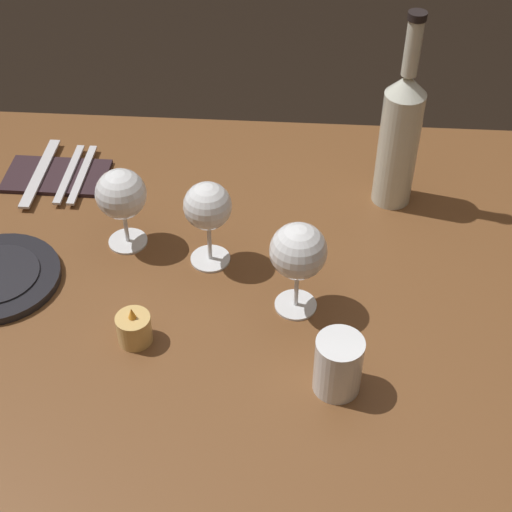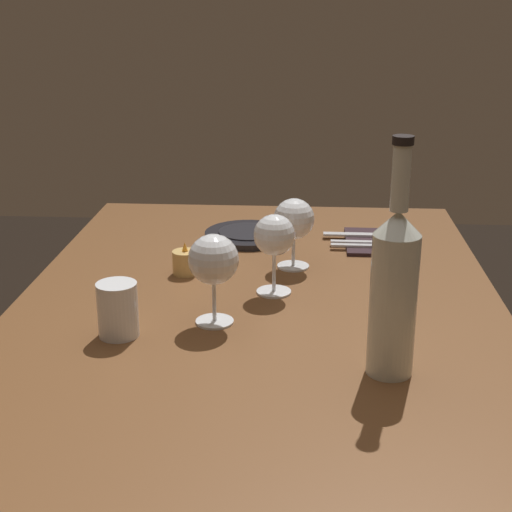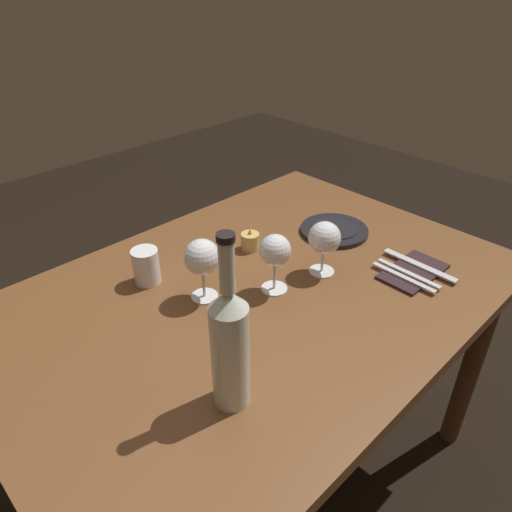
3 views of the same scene
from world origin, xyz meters
The scene contains 13 objects.
ground_plane centered at (0.00, 0.00, 0.00)m, with size 6.00×6.00×0.00m, color black.
dining_table centered at (0.00, 0.00, 0.65)m, with size 1.30×0.90×0.74m.
wine_glass_left centered at (0.03, -0.03, 0.85)m, with size 0.08×0.08×0.15m.
wine_glass_right centered at (0.18, -0.06, 0.84)m, with size 0.08×0.08×0.15m.
wine_glass_centre centered at (-0.11, 0.07, 0.85)m, with size 0.09×0.09×0.16m.
wine_bottle centered at (-0.27, -0.21, 0.88)m, with size 0.07×0.07×0.36m.
water_tumbler centered at (-0.17, 0.22, 0.78)m, with size 0.07×0.07×0.09m.
votive_candle centered at (0.13, 0.16, 0.76)m, with size 0.05×0.05×0.07m.
dinner_plate centered at (0.37, 0.05, 0.75)m, with size 0.20×0.20×0.02m.
folded_napkin centered at (0.35, -0.23, 0.74)m, with size 0.19×0.11×0.01m.
fork_inner centered at (0.32, -0.23, 0.75)m, with size 0.02×0.18×0.00m.
fork_outer centered at (0.30, -0.23, 0.75)m, with size 0.02×0.18×0.00m.
table_knife centered at (0.38, -0.23, 0.75)m, with size 0.02×0.21×0.00m.
Camera 3 is at (-0.67, -0.69, 1.45)m, focal length 33.54 mm.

